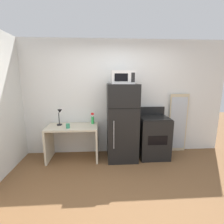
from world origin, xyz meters
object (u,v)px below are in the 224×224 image
refrigerator (122,122)px  leaning_mirror (178,123)px  desk (73,136)px  desk_lamp (60,114)px  spray_bottle (93,119)px  microwave (123,77)px  coffee_mug (68,126)px  oven_range (153,137)px

refrigerator → leaning_mirror: refrigerator is taller
desk → desk_lamp: desk_lamp is taller
spray_bottle → microwave: bearing=-18.4°
coffee_mug → microwave: 1.50m
spray_bottle → desk_lamp: bearing=-172.8°
refrigerator → leaning_mirror: bearing=11.7°
leaning_mirror → refrigerator: bearing=-168.3°
leaning_mirror → desk: bearing=-173.9°
refrigerator → oven_range: refrigerator is taller
coffee_mug → leaning_mirror: leaning_mirror is taller
desk → oven_range: 1.79m
desk → refrigerator: 1.11m
refrigerator → desk: bearing=178.6°
desk_lamp → coffee_mug: bearing=-47.1°
desk_lamp → desk: bearing=-16.1°
desk_lamp → microwave: size_ratio=0.77×
desk_lamp → refrigerator: (1.35, -0.10, -0.17)m
refrigerator → leaning_mirror: size_ratio=1.17×
refrigerator → microwave: size_ratio=3.57×
microwave → oven_range: bearing=4.2°
coffee_mug → refrigerator: (1.14, 0.12, 0.02)m
desk → microwave: microwave is taller
desk → refrigerator: (1.07, -0.03, 0.30)m
spray_bottle → leaning_mirror: 2.04m
desk → microwave: (1.07, -0.05, 1.26)m
desk_lamp → oven_range: size_ratio=0.32×
oven_range → leaning_mirror: bearing=20.9°
desk → spray_bottle: bearing=21.5°
oven_range → leaning_mirror: size_ratio=0.79×
refrigerator → leaning_mirror: 1.42m
coffee_mug → oven_range: size_ratio=0.09×
desk → oven_range: size_ratio=0.98×
desk → refrigerator: size_ratio=0.66×
refrigerator → microwave: bearing=-89.7°
desk_lamp → refrigerator: bearing=-4.5°
spray_bottle → refrigerator: size_ratio=0.15×
microwave → leaning_mirror: microwave is taller
desk_lamp → refrigerator: size_ratio=0.21×
oven_range → spray_bottle: bearing=173.2°
desk → desk_lamp: 0.55m
refrigerator → microwave: microwave is taller
spray_bottle → coffee_mug: (-0.49, -0.31, -0.05)m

